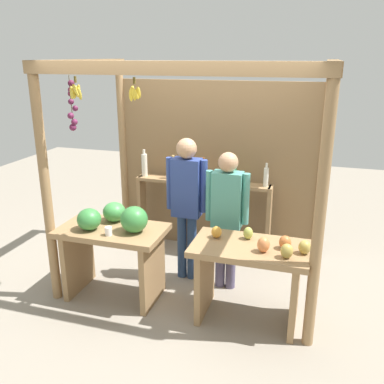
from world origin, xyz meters
TOP-DOWN VIEW (x-y plane):
  - ground_plane at (0.00, 0.00)m, footprint 12.00×12.00m
  - market_stall at (-0.01, 0.41)m, footprint 2.79×1.88m
  - fruit_counter_left at (-0.72, -0.66)m, footprint 1.12×0.64m
  - fruit_counter_right at (0.75, -0.67)m, footprint 1.14×0.64m
  - bottle_shelf_unit at (-0.13, 0.66)m, footprint 1.79×0.22m
  - vendor_man at (-0.10, -0.04)m, footprint 0.48×0.23m
  - vendor_woman at (0.38, -0.13)m, footprint 0.48×0.21m

SIDE VIEW (x-z plane):
  - ground_plane at x=0.00m, z-range 0.00..0.00m
  - fruit_counter_right at x=0.75m, z-range 0.11..1.06m
  - fruit_counter_left at x=-0.72m, z-range 0.14..1.22m
  - bottle_shelf_unit at x=-0.13m, z-range 0.10..1.46m
  - vendor_woman at x=0.38m, z-range 0.15..1.73m
  - vendor_man at x=-0.10m, z-range 0.18..1.86m
  - market_stall at x=-0.01m, z-range 0.19..2.69m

